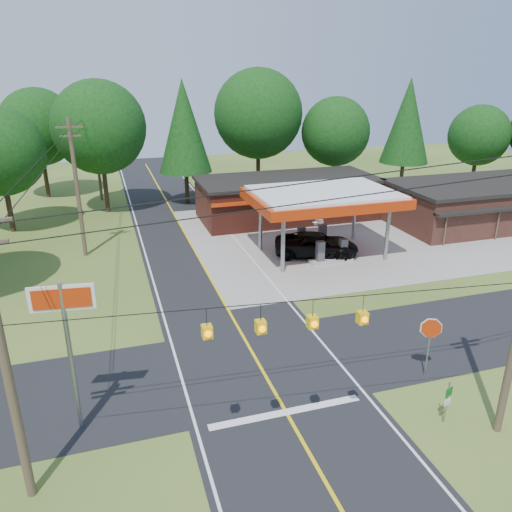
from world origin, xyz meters
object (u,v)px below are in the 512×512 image
object	(u,v)px
big_stop_sign	(66,325)
suv_car	(316,245)
gas_canopy	(323,199)
octagonal_stop_sign	(431,333)
sedan_car	(315,215)

from	to	relation	value
big_stop_sign	suv_car	bearing A→B (deg)	41.86
gas_canopy	suv_car	size ratio (longest dim) A/B	1.72
gas_canopy	big_stop_sign	distance (m)	22.68
gas_canopy	octagonal_stop_sign	world-z (taller)	gas_canopy
suv_car	big_stop_sign	xyz separation A→B (m)	(-16.50, -14.78, 3.67)
sedan_car	gas_canopy	bearing A→B (deg)	-91.65
gas_canopy	big_stop_sign	bearing A→B (deg)	-138.56
big_stop_sign	octagonal_stop_sign	size ratio (longest dim) A/B	2.09
sedan_car	octagonal_stop_sign	world-z (taller)	octagonal_stop_sign
suv_car	big_stop_sign	bearing A→B (deg)	152.31
big_stop_sign	octagonal_stop_sign	distance (m)	15.21
gas_canopy	octagonal_stop_sign	size ratio (longest dim) A/B	3.59
gas_canopy	big_stop_sign	world-z (taller)	big_stop_sign
octagonal_stop_sign	big_stop_sign	bearing A→B (deg)	176.17
suv_car	big_stop_sign	world-z (taller)	big_stop_sign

